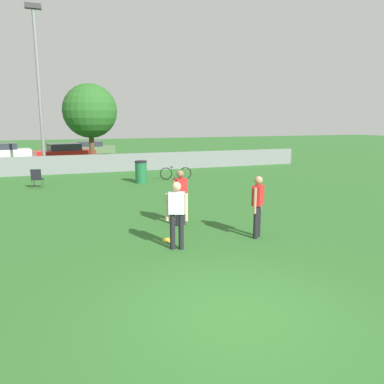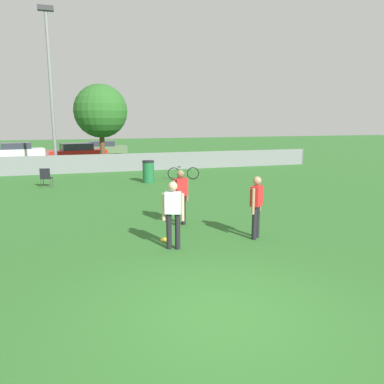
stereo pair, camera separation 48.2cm
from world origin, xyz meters
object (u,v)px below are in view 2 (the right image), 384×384
Objects in this scene: frisbee_disc at (166,240)px; player_defender_red at (181,194)px; player_thrower_red at (256,203)px; parked_car_olive at (101,148)px; tree_near_pole at (101,111)px; parked_car_red at (77,152)px; trash_bin at (148,171)px; parked_car_white at (17,151)px; player_receiver_white at (173,211)px; folding_chair_sideline at (46,177)px; light_pole at (50,78)px; bicycle_sideline at (183,173)px.

player_defender_red is at bearing 59.11° from frisbee_disc.
parked_car_olive is (-2.14, 26.09, -0.34)m from player_thrower_red.
tree_near_pole is 6.11m from parked_car_red.
trash_bin is (1.76, -6.50, -3.11)m from tree_near_pole.
parked_car_olive is at bearing 52.92° from parked_car_red.
parked_car_white reaches higher than parked_car_olive.
player_thrower_red is (2.31, 0.15, 0.00)m from player_receiver_white.
folding_chair_sideline is 14.25m from parked_car_white.
player_receiver_white is 1.00× the size of player_thrower_red.
light_pole reaches higher than folding_chair_sideline.
player_thrower_red is at bearing 25.46° from player_receiver_white.
trash_bin is (1.35, 9.34, 0.55)m from frisbee_disc.
light_pole is at bearing 125.91° from trash_bin.
parked_car_olive is (6.75, 2.09, -0.04)m from parked_car_white.
folding_chair_sideline is (-3.11, -6.31, -3.18)m from tree_near_pole.
light_pole is at bearing 150.89° from bicycle_sideline.
player_defender_red reaches higher than parked_car_red.
parked_car_white is (-8.89, 24.00, -0.30)m from player_thrower_red.
player_receiver_white is (3.33, -16.47, -4.66)m from light_pole.
player_receiver_white is at bearing -88.27° from frisbee_disc.
bicycle_sideline is 0.36× the size of parked_car_olive.
parked_car_red reaches higher than parked_car_white.
bicycle_sideline is (2.54, 8.48, -0.63)m from player_defender_red.
bicycle_sideline is 1.48× the size of trash_bin.
parked_car_red is (-3.34, 11.58, 0.11)m from trash_bin.
bicycle_sideline is (3.73, -6.07, -3.34)m from tree_near_pole.
frisbee_disc is at bearing -96.36° from parked_car_red.
trash_bin is (4.66, -6.43, -5.07)m from light_pole.
tree_near_pole is at bearing -105.30° from folding_chair_sideline.
folding_chair_sideline is (-4.30, 8.24, -0.47)m from player_defender_red.
tree_near_pole is at bearing -59.87° from parked_car_white.
bicycle_sideline is 2.03m from trash_bin.
bicycle_sideline is at bearing -75.58° from parked_car_olive.
player_receiver_white is 10.14m from trash_bin.
parked_car_red is (-1.58, 5.08, -3.01)m from tree_near_pole.
light_pole is 8.71× the size of trash_bin.
trash_bin is 12.05m from parked_car_red.
player_defender_red is 23.34m from parked_car_white.
player_thrower_red is at bearing -78.49° from parked_car_white.
tree_near_pole is 14.84m from player_defender_red.
frisbee_disc is at bearing 113.57° from player_receiver_white.
player_defender_red reaches higher than folding_chair_sideline.
player_receiver_white is at bearing 120.05° from folding_chair_sideline.
player_receiver_white is 0.38× the size of parked_car_white.
folding_chair_sideline is 0.20× the size of parked_car_white.
trash_bin is at bearing -82.72° from parked_car_olive.
frisbee_disc is 0.18× the size of bicycle_sideline.
light_pole is 5.79× the size of player_thrower_red.
parked_car_white is (-6.15, 7.61, -3.00)m from tree_near_pole.
player_receiver_white reaches higher than parked_car_olive.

